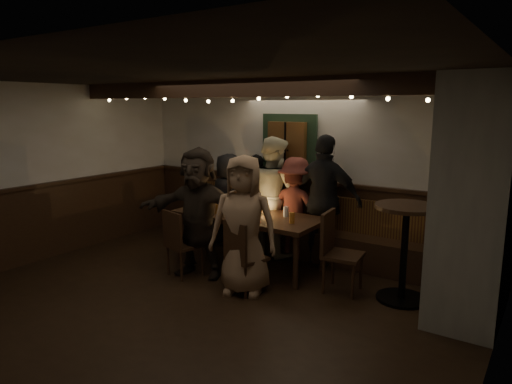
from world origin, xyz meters
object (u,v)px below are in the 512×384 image
Objects in this scene: person_d at (295,208)px; person_b at (256,201)px; dining_table at (248,218)px; person_c at (274,196)px; person_e at (325,200)px; person_g at (244,225)px; person_f at (198,212)px; chair_near_left at (179,240)px; chair_end at (336,247)px; person_a at (228,199)px; chair_near_right at (241,253)px; high_top at (405,241)px.

person_b is at bearing -15.88° from person_d.
person_d reaches higher than dining_table.
person_c is 0.86m from person_e.
person_f is at bearing 151.54° from person_g.
person_c reaches higher than chair_near_left.
person_a is (-2.29, 0.83, 0.19)m from chair_end.
person_g is (0.88, -1.58, 0.09)m from person_b.
person_f reaches higher than chair_near_left.
person_e reaches higher than chair_near_right.
dining_table is at bearing 51.86° from person_d.
person_c reaches higher than person_a.
dining_table is at bearing 112.56° from person_b.
chair_end is at bearing 5.22° from person_f.
person_a is 2.05m from person_g.
chair_near_left is at bearing 47.67° from person_e.
chair_near_right is 0.79× the size of high_top.
person_c is at bearing 63.57° from person_f.
person_f reaches higher than person_b.
chair_near_right is 0.93m from person_f.
chair_near_right is 1.65m from person_e.
person_e is at bearing 176.74° from person_a.
dining_table is at bearing 138.24° from person_a.
person_c is at bearing 150.13° from chair_end.
person_c is at bearing 89.95° from dining_table.
person_d is (0.90, 1.55, 0.25)m from chair_near_left.
person_g is at bearing 3.90° from chair_near_left.
person_f is (-1.76, -0.55, 0.31)m from chair_end.
person_b is at bearing 164.10° from high_top.
chair_near_right is 0.91× the size of chair_end.
person_g reaches higher than chair_near_left.
person_d is (-0.11, 1.53, 0.25)m from chair_near_right.
person_d reaches higher than chair_end.
person_a reaches higher than chair_near_left.
person_e is (0.86, 0.70, 0.24)m from dining_table.
person_e is at bearing 48.94° from chair_near_left.
person_e is 1.83m from person_f.
person_e is at bearing 57.21° from person_g.
chair_near_left is 0.52× the size of person_f.
high_top is 2.68m from person_b.
chair_end is at bearing -168.17° from high_top.
person_d is at bearing 74.93° from person_g.
person_c is 1.04× the size of person_f.
person_b is (-2.58, 0.73, 0.03)m from high_top.
person_b is (0.13, 1.65, 0.25)m from chair_near_left.
chair_near_right is at bearing 1.50° from chair_near_left.
chair_near_left is at bearing 81.89° from person_b.
person_a reaches higher than high_top.
chair_near_left and chair_near_right have the same top height.
person_c is 0.97× the size of person_e.
person_c reaches higher than chair_end.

